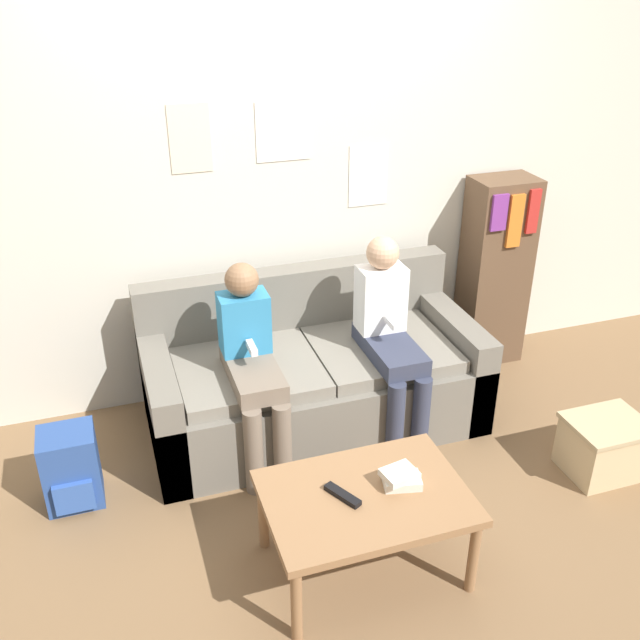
% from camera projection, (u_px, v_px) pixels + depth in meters
% --- Properties ---
extents(ground_plane, '(10.00, 10.00, 0.00)m').
position_uv_depth(ground_plane, '(345.00, 477.00, 3.53)').
color(ground_plane, brown).
extents(wall_back, '(8.00, 0.07, 2.60)m').
position_uv_depth(wall_back, '(282.00, 166.00, 3.79)').
color(wall_back, beige).
rests_on(wall_back, ground_plane).
extents(couch, '(1.75, 0.81, 0.79)m').
position_uv_depth(couch, '(312.00, 378.00, 3.84)').
color(couch, '#6B665B').
rests_on(couch, ground_plane).
extents(coffee_table, '(0.82, 0.58, 0.39)m').
position_uv_depth(coffee_table, '(366.00, 503.00, 2.86)').
color(coffee_table, '#8E6642').
rests_on(coffee_table, ground_plane).
extents(person_left, '(0.24, 0.56, 1.01)m').
position_uv_depth(person_left, '(252.00, 359.00, 3.44)').
color(person_left, '#756656').
rests_on(person_left, ground_plane).
extents(person_right, '(0.24, 0.56, 1.06)m').
position_uv_depth(person_right, '(389.00, 332.00, 3.63)').
color(person_right, '#33384C').
rests_on(person_right, ground_plane).
extents(tv_remote, '(0.11, 0.17, 0.02)m').
position_uv_depth(tv_remote, '(343.00, 495.00, 2.82)').
color(tv_remote, black).
rests_on(tv_remote, coffee_table).
extents(book_stack, '(0.17, 0.14, 0.07)m').
position_uv_depth(book_stack, '(401.00, 478.00, 2.88)').
color(book_stack, silver).
rests_on(book_stack, coffee_table).
extents(bookshelf, '(0.37, 0.28, 1.17)m').
position_uv_depth(bookshelf, '(495.00, 271.00, 4.32)').
color(bookshelf, brown).
rests_on(bookshelf, ground_plane).
extents(storage_box, '(0.38, 0.32, 0.29)m').
position_uv_depth(storage_box, '(604.00, 446.00, 3.51)').
color(storage_box, '#CCB284').
rests_on(storage_box, ground_plane).
extents(backpack, '(0.25, 0.25, 0.38)m').
position_uv_depth(backpack, '(71.00, 468.00, 3.30)').
color(backpack, '#284789').
rests_on(backpack, ground_plane).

